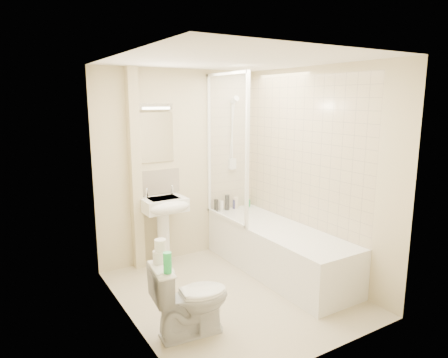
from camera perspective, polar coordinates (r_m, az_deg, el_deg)
floor at (r=4.43m, az=1.37°, el=-16.00°), size 2.50×2.50×0.00m
wall_back at (r=5.10m, az=-6.18°, el=1.85°), size 2.20×0.02×2.40m
wall_left at (r=3.56m, az=-13.59°, el=-2.54°), size 0.02×2.50×2.40m
wall_right at (r=4.70m, az=12.79°, el=0.83°), size 0.02×2.50×2.40m
ceiling at (r=3.95m, az=1.54°, el=16.63°), size 2.20×2.50×0.02m
tile_back at (r=5.42m, az=1.04°, el=4.88°), size 0.70×0.01×1.75m
tile_right at (r=4.80m, az=11.15°, el=3.83°), size 0.01×2.10×1.75m
pipe_boxing at (r=4.82m, az=-12.55°, el=1.09°), size 0.12×0.12×2.40m
splashback at (r=4.99m, az=-9.57°, el=-0.43°), size 0.60×0.02×0.30m
mirror at (r=4.91m, az=-9.77°, el=5.86°), size 0.46×0.01×0.60m
strip_light at (r=4.87m, az=-9.82°, el=10.18°), size 0.42×0.07×0.07m
bathtub at (r=4.87m, az=7.65°, el=-9.79°), size 0.70×2.10×0.55m
shower_screen at (r=4.86m, az=0.33°, el=4.43°), size 0.04×0.92×1.80m
shower_fixture at (r=5.37m, az=1.28°, el=6.11°), size 0.10×0.16×0.99m
pedestal_sink at (r=4.87m, az=-8.44°, el=-4.76°), size 0.51×0.48×0.99m
bottle_black_a at (r=5.36m, az=-1.13°, el=-3.82°), size 0.05×0.05×0.17m
bottle_white_a at (r=5.40m, az=-0.38°, el=-3.86°), size 0.06×0.06×0.14m
bottle_black_b at (r=5.44m, az=0.46°, el=-3.37°), size 0.06×0.06×0.21m
bottle_blue at (r=5.51m, az=1.49°, el=-3.61°), size 0.05×0.05×0.13m
bottle_cream at (r=5.51m, az=1.66°, el=-3.43°), size 0.07×0.07×0.16m
bottle_green at (r=5.64m, az=3.45°, el=-3.44°), size 0.07×0.07×0.10m
toilet at (r=3.63m, az=-4.76°, el=-16.54°), size 0.52×0.75×0.68m
toilet_roll_lower at (r=3.45m, az=-9.23°, el=-10.94°), size 0.11×0.11×0.10m
toilet_roll_upper at (r=3.41m, az=-9.08°, el=-9.33°), size 0.10×0.10×0.10m
green_bottle at (r=3.25m, az=-8.08°, el=-11.74°), size 0.07×0.07×0.17m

